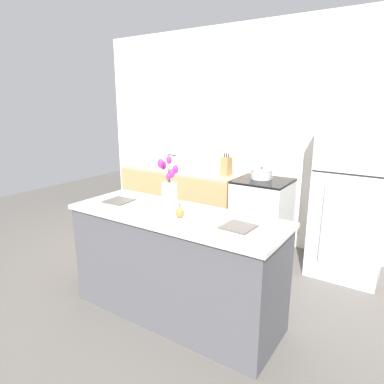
{
  "coord_description": "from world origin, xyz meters",
  "views": [
    {
      "loc": [
        1.56,
        -2.08,
        1.76
      ],
      "look_at": [
        0.0,
        0.25,
        1.03
      ],
      "focal_mm": 32.0,
      "sensor_mm": 36.0,
      "label": 1
    }
  ],
  "objects_px": {
    "plate_setting_left": "(119,202)",
    "toaster": "(172,161)",
    "stove_range": "(262,216)",
    "pear_figurine": "(180,212)",
    "knife_block": "(226,166)",
    "refrigerator": "(353,190)",
    "flower_vase": "(169,192)",
    "plate_setting_right": "(238,228)",
    "cooking_pot": "(261,174)"
  },
  "relations": [
    {
      "from": "plate_setting_left",
      "to": "toaster",
      "type": "bearing_deg",
      "value": 112.1
    },
    {
      "from": "stove_range",
      "to": "pear_figurine",
      "type": "bearing_deg",
      "value": -90.01
    },
    {
      "from": "stove_range",
      "to": "knife_block",
      "type": "height_order",
      "value": "knife_block"
    },
    {
      "from": "pear_figurine",
      "to": "plate_setting_left",
      "type": "bearing_deg",
      "value": 177.55
    },
    {
      "from": "refrigerator",
      "to": "toaster",
      "type": "xyz_separation_m",
      "value": [
        -2.31,
        0.04,
        0.07
      ]
    },
    {
      "from": "plate_setting_left",
      "to": "toaster",
      "type": "distance_m",
      "value": 1.82
    },
    {
      "from": "flower_vase",
      "to": "toaster",
      "type": "relative_size",
      "value": 1.59
    },
    {
      "from": "plate_setting_left",
      "to": "plate_setting_right",
      "type": "xyz_separation_m",
      "value": [
        1.16,
        0.0,
        0.0
      ]
    },
    {
      "from": "pear_figurine",
      "to": "cooking_pot",
      "type": "distance_m",
      "value": 1.72
    },
    {
      "from": "knife_block",
      "to": "pear_figurine",
      "type": "bearing_deg",
      "value": -73.37
    },
    {
      "from": "stove_range",
      "to": "flower_vase",
      "type": "xyz_separation_m",
      "value": [
        -0.15,
        -1.6,
        0.63
      ]
    },
    {
      "from": "toaster",
      "to": "refrigerator",
      "type": "bearing_deg",
      "value": -1.05
    },
    {
      "from": "cooking_pot",
      "to": "knife_block",
      "type": "distance_m",
      "value": 0.45
    },
    {
      "from": "plate_setting_right",
      "to": "cooking_pot",
      "type": "bearing_deg",
      "value": 107.6
    },
    {
      "from": "knife_block",
      "to": "plate_setting_right",
      "type": "bearing_deg",
      "value": -59.22
    },
    {
      "from": "toaster",
      "to": "cooking_pot",
      "type": "distance_m",
      "value": 1.31
    },
    {
      "from": "stove_range",
      "to": "plate_setting_left",
      "type": "distance_m",
      "value": 1.84
    },
    {
      "from": "refrigerator",
      "to": "toaster",
      "type": "relative_size",
      "value": 6.47
    },
    {
      "from": "flower_vase",
      "to": "plate_setting_left",
      "type": "xyz_separation_m",
      "value": [
        -0.53,
        -0.04,
        -0.16
      ]
    },
    {
      "from": "knife_block",
      "to": "refrigerator",
      "type": "bearing_deg",
      "value": -0.56
    },
    {
      "from": "stove_range",
      "to": "plate_setting_left",
      "type": "bearing_deg",
      "value": -112.6
    },
    {
      "from": "flower_vase",
      "to": "cooking_pot",
      "type": "distance_m",
      "value": 1.66
    },
    {
      "from": "flower_vase",
      "to": "knife_block",
      "type": "bearing_deg",
      "value": 102.3
    },
    {
      "from": "pear_figurine",
      "to": "toaster",
      "type": "xyz_separation_m",
      "value": [
        -1.36,
        1.71,
        0.03
      ]
    },
    {
      "from": "plate_setting_left",
      "to": "knife_block",
      "type": "distance_m",
      "value": 1.66
    },
    {
      "from": "knife_block",
      "to": "stove_range",
      "type": "bearing_deg",
      "value": -1.71
    },
    {
      "from": "toaster",
      "to": "knife_block",
      "type": "distance_m",
      "value": 0.86
    },
    {
      "from": "refrigerator",
      "to": "knife_block",
      "type": "relative_size",
      "value": 6.71
    },
    {
      "from": "pear_figurine",
      "to": "plate_setting_left",
      "type": "height_order",
      "value": "pear_figurine"
    },
    {
      "from": "plate_setting_left",
      "to": "cooking_pot",
      "type": "distance_m",
      "value": 1.81
    },
    {
      "from": "pear_figurine",
      "to": "knife_block",
      "type": "bearing_deg",
      "value": 106.63
    },
    {
      "from": "plate_setting_left",
      "to": "stove_range",
      "type": "bearing_deg",
      "value": 67.4
    },
    {
      "from": "stove_range",
      "to": "refrigerator",
      "type": "xyz_separation_m",
      "value": [
        0.95,
        0.0,
        0.46
      ]
    },
    {
      "from": "pear_figurine",
      "to": "toaster",
      "type": "distance_m",
      "value": 2.19
    },
    {
      "from": "stove_range",
      "to": "cooking_pot",
      "type": "distance_m",
      "value": 0.51
    },
    {
      "from": "refrigerator",
      "to": "pear_figurine",
      "type": "relative_size",
      "value": 16.22
    },
    {
      "from": "pear_figurine",
      "to": "plate_setting_right",
      "type": "relative_size",
      "value": 0.36
    },
    {
      "from": "pear_figurine",
      "to": "cooking_pot",
      "type": "xyz_separation_m",
      "value": [
        -0.05,
        1.72,
        -0.0
      ]
    },
    {
      "from": "toaster",
      "to": "flower_vase",
      "type": "bearing_deg",
      "value": -53.55
    },
    {
      "from": "stove_range",
      "to": "cooking_pot",
      "type": "xyz_separation_m",
      "value": [
        -0.06,
        0.06,
        0.5
      ]
    },
    {
      "from": "stove_range",
      "to": "plate_setting_left",
      "type": "relative_size",
      "value": 2.89
    },
    {
      "from": "refrigerator",
      "to": "flower_vase",
      "type": "xyz_separation_m",
      "value": [
        -1.1,
        -1.6,
        0.17
      ]
    },
    {
      "from": "flower_vase",
      "to": "plate_setting_left",
      "type": "distance_m",
      "value": 0.56
    },
    {
      "from": "plate_setting_left",
      "to": "toaster",
      "type": "relative_size",
      "value": 1.1
    },
    {
      "from": "stove_range",
      "to": "flower_vase",
      "type": "distance_m",
      "value": 1.73
    },
    {
      "from": "refrigerator",
      "to": "stove_range",
      "type": "bearing_deg",
      "value": -179.96
    },
    {
      "from": "toaster",
      "to": "cooking_pot",
      "type": "xyz_separation_m",
      "value": [
        1.31,
        0.01,
        -0.03
      ]
    },
    {
      "from": "refrigerator",
      "to": "pear_figurine",
      "type": "xyz_separation_m",
      "value": [
        -0.95,
        -1.67,
        0.05
      ]
    },
    {
      "from": "pear_figurine",
      "to": "refrigerator",
      "type": "bearing_deg",
      "value": 60.33
    },
    {
      "from": "stove_range",
      "to": "plate_setting_right",
      "type": "distance_m",
      "value": 1.77
    }
  ]
}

